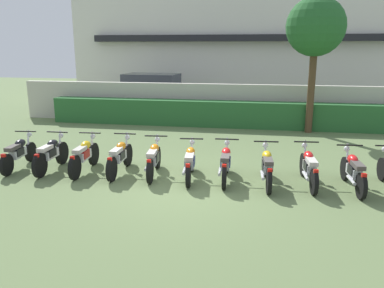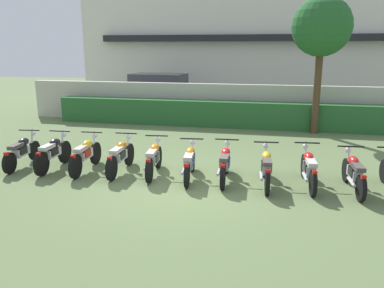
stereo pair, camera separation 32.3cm
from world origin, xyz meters
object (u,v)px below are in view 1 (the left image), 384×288
Objects in this scene: motorcycle_in_row_1 at (51,154)px; motorcycle_in_row_2 at (84,155)px; motorcycle_in_row_5 at (190,162)px; motorcycle_in_row_7 at (267,166)px; motorcycle_in_row_9 at (353,171)px; motorcycle_in_row_3 at (120,156)px; motorcycle_in_row_8 at (309,167)px; motorcycle_in_row_4 at (154,159)px; parked_car at (155,93)px; tree_near_inspector at (316,28)px; motorcycle_in_row_6 at (226,163)px; motorcycle_in_row_0 at (19,153)px.

motorcycle_in_row_1 is 0.96× the size of motorcycle_in_row_2.
motorcycle_in_row_5 is 1.87m from motorcycle_in_row_7.
motorcycle_in_row_7 is 1.96m from motorcycle_in_row_9.
motorcycle_in_row_8 is (4.73, -0.03, -0.01)m from motorcycle_in_row_3.
motorcycle_in_row_4 is at bearing -93.39° from motorcycle_in_row_3.
motorcycle_in_row_2 is at bearing 85.00° from motorcycle_in_row_9.
parked_car is at bearing 24.24° from motorcycle_in_row_7.
tree_near_inspector is at bearing -10.68° from motorcycle_in_row_8.
motorcycle_in_row_2 reaches higher than motorcycle_in_row_8.
motorcycle_in_row_4 is (-4.45, -6.11, -3.44)m from tree_near_inspector.
motorcycle_in_row_3 is (0.96, 0.07, -0.00)m from motorcycle_in_row_2.
motorcycle_in_row_3 is at bearing -89.13° from motorcycle_in_row_2.
tree_near_inspector is 2.78× the size of motorcycle_in_row_5.
motorcycle_in_row_1 is at bearing 85.38° from motorcycle_in_row_9.
motorcycle_in_row_2 is at bearing 82.98° from motorcycle_in_row_5.
motorcycle_in_row_6 is (-2.61, -6.16, -3.44)m from tree_near_inspector.
motorcycle_in_row_9 is (7.60, -0.03, -0.01)m from motorcycle_in_row_1.
motorcycle_in_row_8 is (7.58, 0.06, 0.01)m from motorcycle_in_row_0.
parked_car is 11.81m from motorcycle_in_row_7.
motorcycle_in_row_3 is at bearing 82.30° from motorcycle_in_row_4.
motorcycle_in_row_3 is at bearing -94.37° from motorcycle_in_row_0.
motorcycle_in_row_9 reaches higher than motorcycle_in_row_5.
motorcycle_in_row_2 is 1.00× the size of motorcycle_in_row_8.
motorcycle_in_row_9 is at bearing -49.49° from parked_car.
motorcycle_in_row_2 is at bearing -89.42° from motorcycle_in_row_1.
motorcycle_in_row_8 is 1.04× the size of motorcycle_in_row_9.
parked_car is at bearing 28.34° from motorcycle_in_row_8.
motorcycle_in_row_8 is at bearing -52.89° from parked_car.
tree_near_inspector reaches higher than motorcycle_in_row_5.
motorcycle_in_row_0 is 5.61m from motorcycle_in_row_6.
motorcycle_in_row_1 is 3.76m from motorcycle_in_row_5.
tree_near_inspector is at bearing -35.59° from motorcycle_in_row_5.
motorcycle_in_row_3 is 4.73m from motorcycle_in_row_8.
tree_near_inspector is 7.05m from motorcycle_in_row_8.
motorcycle_in_row_5 is at bearing 89.61° from motorcycle_in_row_6.
motorcycle_in_row_6 is at bearing 79.47° from motorcycle_in_row_7.
motorcycle_in_row_7 reaches higher than motorcycle_in_row_9.
motorcycle_in_row_1 reaches higher than motorcycle_in_row_6.
motorcycle_in_row_1 reaches higher than motorcycle_in_row_3.
motorcycle_in_row_5 is (1.88, -0.11, -0.02)m from motorcycle_in_row_3.
motorcycle_in_row_7 is (0.99, -0.10, -0.00)m from motorcycle_in_row_6.
motorcycle_in_row_7 is 0.99× the size of motorcycle_in_row_8.
motorcycle_in_row_6 is 0.95× the size of motorcycle_in_row_8.
motorcycle_in_row_3 is 3.76m from motorcycle_in_row_7.
motorcycle_in_row_3 reaches higher than motorcycle_in_row_5.
motorcycle_in_row_5 is 0.97× the size of motorcycle_in_row_9.
motorcycle_in_row_9 is at bearing -94.01° from motorcycle_in_row_2.
motorcycle_in_row_3 is 1.88m from motorcycle_in_row_5.
motorcycle_in_row_0 is at bearing 86.62° from motorcycle_in_row_1.
motorcycle_in_row_5 is 0.99× the size of motorcycle_in_row_6.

